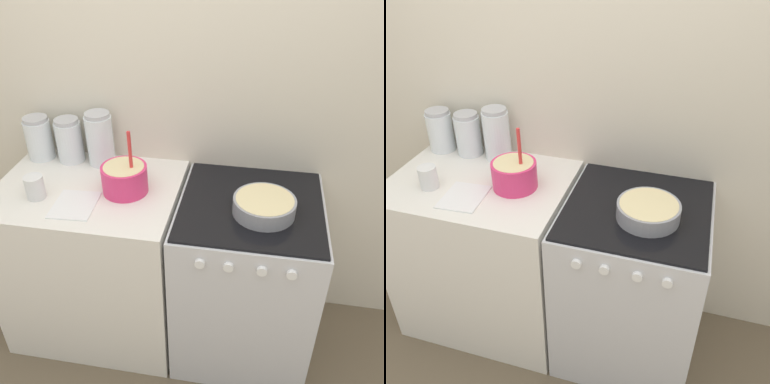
{
  "view_description": "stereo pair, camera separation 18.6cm",
  "coord_description": "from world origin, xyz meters",
  "views": [
    {
      "loc": [
        0.34,
        -1.23,
        1.97
      ],
      "look_at": [
        0.08,
        0.29,
        0.94
      ],
      "focal_mm": 40.0,
      "sensor_mm": 36.0,
      "label": 1
    },
    {
      "loc": [
        0.52,
        -1.19,
        1.97
      ],
      "look_at": [
        0.08,
        0.29,
        0.94
      ],
      "focal_mm": 40.0,
      "sensor_mm": 36.0,
      "label": 2
    }
  ],
  "objects": [
    {
      "name": "countertop_cabinet",
      "position": [
        -0.43,
        0.32,
        0.45
      ],
      "size": [
        0.86,
        0.65,
        0.89
      ],
      "color": "silver",
      "rests_on": "ground_plane"
    },
    {
      "name": "storage_jar_right",
      "position": [
        -0.43,
        0.56,
        1.01
      ],
      "size": [
        0.13,
        0.13,
        0.27
      ],
      "color": "silver",
      "rests_on": "countertop_cabinet"
    },
    {
      "name": "ground_plane",
      "position": [
        0.0,
        0.0,
        0.0
      ],
      "size": [
        12.0,
        12.0,
        0.0
      ],
      "primitive_type": "plane",
      "color": "brown"
    },
    {
      "name": "stove",
      "position": [
        0.34,
        0.32,
        0.45
      ],
      "size": [
        0.64,
        0.66,
        0.89
      ],
      "color": "silver",
      "rests_on": "ground_plane"
    },
    {
      "name": "recipe_page",
      "position": [
        -0.42,
        0.18,
        0.89
      ],
      "size": [
        0.19,
        0.23,
        0.01
      ],
      "color": "white",
      "rests_on": "countertop_cabinet"
    },
    {
      "name": "storage_jar_middle",
      "position": [
        -0.59,
        0.56,
        0.99
      ],
      "size": [
        0.13,
        0.13,
        0.23
      ],
      "color": "silver",
      "rests_on": "countertop_cabinet"
    },
    {
      "name": "baking_pan",
      "position": [
        0.39,
        0.26,
        0.93
      ],
      "size": [
        0.26,
        0.26,
        0.07
      ],
      "color": "gray",
      "rests_on": "stove"
    },
    {
      "name": "tin_can",
      "position": [
        -0.61,
        0.21,
        0.94
      ],
      "size": [
        0.08,
        0.08,
        0.11
      ],
      "color": "silver",
      "rests_on": "countertop_cabinet"
    },
    {
      "name": "wall_back",
      "position": [
        0.0,
        0.67,
        1.2
      ],
      "size": [
        4.71,
        0.05,
        2.4
      ],
      "color": "beige",
      "rests_on": "ground_plane"
    },
    {
      "name": "mixing_bowl",
      "position": [
        -0.24,
        0.33,
        0.96
      ],
      "size": [
        0.21,
        0.21,
        0.3
      ],
      "color": "#E0336B",
      "rests_on": "countertop_cabinet"
    },
    {
      "name": "storage_jar_left",
      "position": [
        -0.76,
        0.56,
        0.99
      ],
      "size": [
        0.13,
        0.13,
        0.22
      ],
      "color": "silver",
      "rests_on": "countertop_cabinet"
    }
  ]
}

